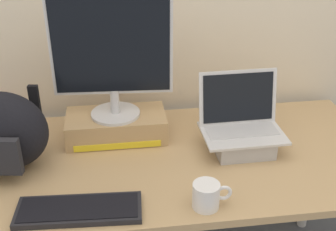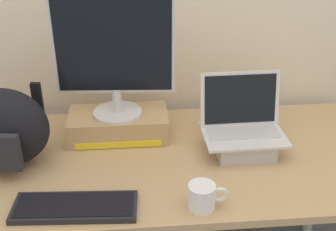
{
  "view_description": "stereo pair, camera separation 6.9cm",
  "coord_description": "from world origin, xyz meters",
  "px_view_note": "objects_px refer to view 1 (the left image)",
  "views": [
    {
      "loc": [
        -0.2,
        -1.41,
        1.68
      ],
      "look_at": [
        0.0,
        0.0,
        0.92
      ],
      "focal_mm": 46.67,
      "sensor_mm": 36.0,
      "label": 1
    },
    {
      "loc": [
        -0.13,
        -1.42,
        1.68
      ],
      "look_at": [
        0.0,
        0.0,
        0.92
      ],
      "focal_mm": 46.67,
      "sensor_mm": 36.0,
      "label": 2
    }
  ],
  "objects_px": {
    "external_keyboard": "(79,210)",
    "desktop_monitor": "(112,54)",
    "open_laptop": "(241,134)",
    "messenger_backpack": "(3,132)",
    "toner_box_yellow": "(116,126)",
    "coffee_mug": "(207,195)"
  },
  "relations": [
    {
      "from": "open_laptop",
      "to": "messenger_backpack",
      "type": "distance_m",
      "value": 0.9
    },
    {
      "from": "toner_box_yellow",
      "to": "coffee_mug",
      "type": "relative_size",
      "value": 3.08
    },
    {
      "from": "desktop_monitor",
      "to": "coffee_mug",
      "type": "relative_size",
      "value": 3.79
    },
    {
      "from": "toner_box_yellow",
      "to": "messenger_backpack",
      "type": "bearing_deg",
      "value": -158.38
    },
    {
      "from": "messenger_backpack",
      "to": "coffee_mug",
      "type": "bearing_deg",
      "value": -16.52
    },
    {
      "from": "coffee_mug",
      "to": "messenger_backpack",
      "type": "bearing_deg",
      "value": 154.4
    },
    {
      "from": "toner_box_yellow",
      "to": "desktop_monitor",
      "type": "bearing_deg",
      "value": -95.38
    },
    {
      "from": "external_keyboard",
      "to": "coffee_mug",
      "type": "xyz_separation_m",
      "value": [
        0.41,
        -0.03,
        0.03
      ]
    },
    {
      "from": "toner_box_yellow",
      "to": "open_laptop",
      "type": "bearing_deg",
      "value": -17.39
    },
    {
      "from": "external_keyboard",
      "to": "messenger_backpack",
      "type": "xyz_separation_m",
      "value": [
        -0.27,
        0.3,
        0.14
      ]
    },
    {
      "from": "external_keyboard",
      "to": "messenger_backpack",
      "type": "height_order",
      "value": "messenger_backpack"
    },
    {
      "from": "toner_box_yellow",
      "to": "coffee_mug",
      "type": "bearing_deg",
      "value": -60.57
    },
    {
      "from": "open_laptop",
      "to": "messenger_backpack",
      "type": "bearing_deg",
      "value": 179.44
    },
    {
      "from": "external_keyboard",
      "to": "desktop_monitor",
      "type": "bearing_deg",
      "value": 77.03
    },
    {
      "from": "toner_box_yellow",
      "to": "desktop_monitor",
      "type": "relative_size",
      "value": 0.81
    },
    {
      "from": "toner_box_yellow",
      "to": "messenger_backpack",
      "type": "xyz_separation_m",
      "value": [
        -0.41,
        -0.16,
        0.1
      ]
    },
    {
      "from": "external_keyboard",
      "to": "messenger_backpack",
      "type": "bearing_deg",
      "value": 135.34
    },
    {
      "from": "toner_box_yellow",
      "to": "open_laptop",
      "type": "relative_size",
      "value": 1.27
    },
    {
      "from": "open_laptop",
      "to": "coffee_mug",
      "type": "xyz_separation_m",
      "value": [
        -0.21,
        -0.34,
        -0.02
      ]
    },
    {
      "from": "coffee_mug",
      "to": "toner_box_yellow",
      "type": "bearing_deg",
      "value": 119.43
    },
    {
      "from": "toner_box_yellow",
      "to": "external_keyboard",
      "type": "height_order",
      "value": "toner_box_yellow"
    },
    {
      "from": "messenger_backpack",
      "to": "coffee_mug",
      "type": "relative_size",
      "value": 2.72
    }
  ]
}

